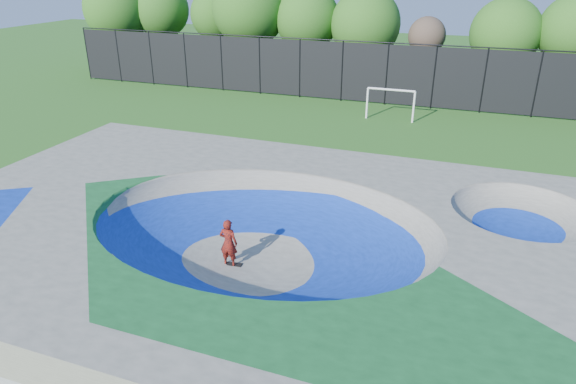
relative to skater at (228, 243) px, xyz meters
The scene contains 7 objects.
ground 1.34m from the skater, 32.94° to the left, with size 120.00×120.00×0.00m, color #245918.
skate_deck 1.08m from the skater, 32.94° to the left, with size 22.00×14.00×1.50m, color gray.
skater is the anchor object (origin of this frame).
skateboard 0.77m from the skater, ahead, with size 0.78×0.22×0.05m, color black.
soccer_goal 18.04m from the skater, 84.12° to the left, with size 2.88×0.12×1.90m.
fence 21.64m from the skater, 87.60° to the left, with size 48.09×0.09×4.04m.
treeline 26.57m from the skater, 86.99° to the left, with size 52.47×7.83×8.43m.
Camera 1 is at (5.54, -12.85, 8.65)m, focal length 32.00 mm.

